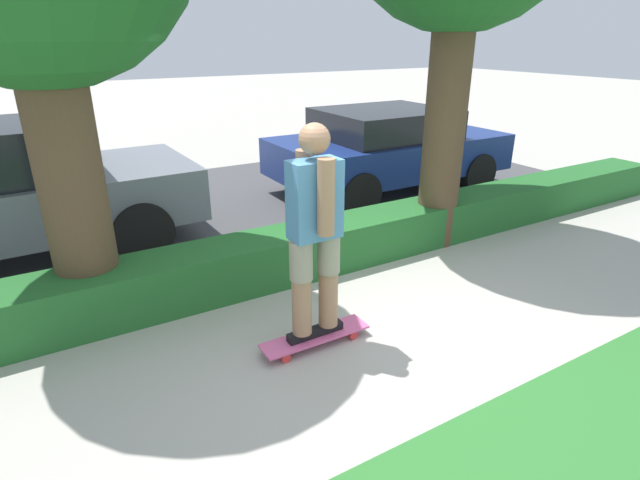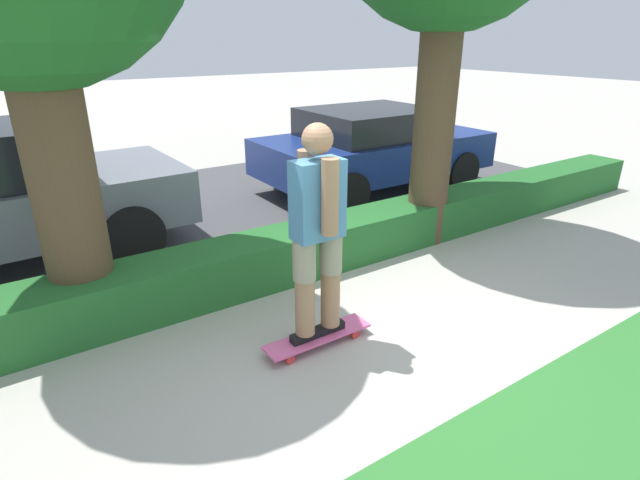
{
  "view_description": "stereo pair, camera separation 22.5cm",
  "coord_description": "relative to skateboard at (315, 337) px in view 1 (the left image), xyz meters",
  "views": [
    {
      "loc": [
        -2.22,
        -2.89,
        2.49
      ],
      "look_at": [
        -0.16,
        0.6,
        0.82
      ],
      "focal_mm": 28.0,
      "sensor_mm": 36.0,
      "label": 1
    },
    {
      "loc": [
        -2.41,
        -2.77,
        2.49
      ],
      "look_at": [
        -0.16,
        0.6,
        0.82
      ],
      "focal_mm": 28.0,
      "sensor_mm": 36.0,
      "label": 2
    }
  ],
  "objects": [
    {
      "name": "street_asphalt",
      "position": [
        0.39,
        3.92,
        -0.08
      ],
      "size": [
        13.07,
        5.0,
        0.01
      ],
      "color": "#474749",
      "rests_on": "ground_plane"
    },
    {
      "name": "hedge_row",
      "position": [
        0.39,
        1.32,
        0.18
      ],
      "size": [
        13.07,
        0.6,
        0.52
      ],
      "color": "#236028",
      "rests_on": "ground_plane"
    },
    {
      "name": "skateboard",
      "position": [
        0.0,
        0.0,
        0.0
      ],
      "size": [
        0.98,
        0.24,
        0.1
      ],
      "color": "#DB5B93",
      "rests_on": "ground_plane"
    },
    {
      "name": "parked_car_middle",
      "position": [
        3.4,
        3.45,
        0.66
      ],
      "size": [
        3.91,
        2.01,
        1.38
      ],
      "rotation": [
        0.0,
        0.0,
        0.0
      ],
      "color": "navy",
      "rests_on": "ground_plane"
    },
    {
      "name": "skater_person",
      "position": [
        0.0,
        -0.0,
        0.99
      ],
      "size": [
        0.52,
        0.47,
        1.81
      ],
      "color": "black",
      "rests_on": "skateboard"
    },
    {
      "name": "ground_plane",
      "position": [
        0.39,
        -0.28,
        -0.08
      ],
      "size": [
        60.0,
        60.0,
        0.0
      ],
      "primitive_type": "plane",
      "color": "#ADA89E"
    }
  ]
}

